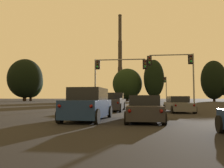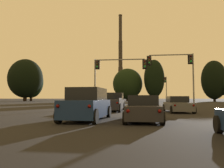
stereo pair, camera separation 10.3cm
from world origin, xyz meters
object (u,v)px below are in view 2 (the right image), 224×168
(traffic_light_overhead_left, at_px, (112,70))
(sedan_right_lane_front, at_px, (177,105))
(traffic_light_far_right, at_px, (166,86))
(traffic_light_overhead_right, at_px, (178,67))
(suv_left_lane_second, at_px, (87,104))
(smokestack, at_px, (120,66))
(pickup_truck_left_lane_front, at_px, (112,103))
(sedan_center_lane_second, at_px, (143,109))

(traffic_light_overhead_left, bearing_deg, sedan_right_lane_front, -46.38)
(sedan_right_lane_front, bearing_deg, traffic_light_far_right, 82.11)
(traffic_light_far_right, xyz_separation_m, traffic_light_overhead_left, (-9.40, -22.45, 0.88))
(traffic_light_overhead_left, distance_m, traffic_light_overhead_right, 8.20)
(suv_left_lane_second, relative_size, smokestack, 0.08)
(sedan_right_lane_front, relative_size, traffic_light_overhead_left, 0.70)
(pickup_truck_left_lane_front, distance_m, smokestack, 140.04)
(sedan_right_lane_front, bearing_deg, traffic_light_overhead_right, 76.28)
(suv_left_lane_second, xyz_separation_m, smokestack, (-9.95, 146.76, 23.84))
(sedan_center_lane_second, distance_m, traffic_light_far_right, 37.92)
(suv_left_lane_second, distance_m, sedan_center_lane_second, 3.23)
(suv_left_lane_second, bearing_deg, sedan_center_lane_second, 2.05)
(suv_left_lane_second, distance_m, traffic_light_overhead_left, 15.37)
(suv_left_lane_second, height_order, sedan_right_lane_front, suv_left_lane_second)
(traffic_light_overhead_right, xyz_separation_m, smokestack, (-17.82, 131.68, 19.58))
(pickup_truck_left_lane_front, xyz_separation_m, sedan_right_lane_front, (6.07, -1.42, -0.14))
(traffic_light_far_right, height_order, traffic_light_overhead_right, traffic_light_overhead_right)
(sedan_right_lane_front, height_order, smokestack, smokestack)
(sedan_center_lane_second, height_order, smokestack, smokestack)
(traffic_light_overhead_left, height_order, smokestack, smokestack)
(traffic_light_overhead_right, bearing_deg, pickup_truck_left_lane_front, -141.68)
(smokestack, bearing_deg, sedan_center_lane_second, -84.87)
(suv_left_lane_second, distance_m, traffic_light_overhead_right, 17.54)
(traffic_light_overhead_right, bearing_deg, sedan_right_lane_front, -100.90)
(suv_left_lane_second, distance_m, sedan_right_lane_front, 10.09)
(sedan_right_lane_front, distance_m, sedan_center_lane_second, 8.40)
(suv_left_lane_second, distance_m, pickup_truck_left_lane_front, 9.18)
(sedan_center_lane_second, bearing_deg, traffic_light_far_right, 81.62)
(sedan_center_lane_second, relative_size, traffic_light_overhead_left, 0.69)
(traffic_light_overhead_right, bearing_deg, sedan_center_lane_second, -107.12)
(sedan_right_lane_front, bearing_deg, suv_left_lane_second, -132.62)
(pickup_truck_left_lane_front, relative_size, sedan_right_lane_front, 1.16)
(traffic_light_far_right, height_order, traffic_light_overhead_left, traffic_light_overhead_left)
(suv_left_lane_second, height_order, pickup_truck_left_lane_front, suv_left_lane_second)
(traffic_light_overhead_right, height_order, smokestack, smokestack)
(pickup_truck_left_lane_front, distance_m, sedan_right_lane_front, 6.24)
(traffic_light_far_right, distance_m, smokestack, 113.02)
(suv_left_lane_second, relative_size, pickup_truck_left_lane_front, 0.90)
(pickup_truck_left_lane_front, xyz_separation_m, traffic_light_overhead_left, (-0.71, 5.69, 4.01))
(traffic_light_far_right, bearing_deg, smokestack, 99.86)
(pickup_truck_left_lane_front, relative_size, smokestack, 0.09)
(pickup_truck_left_lane_front, distance_m, traffic_light_overhead_right, 10.48)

